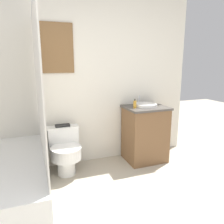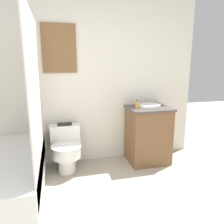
# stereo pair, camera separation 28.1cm
# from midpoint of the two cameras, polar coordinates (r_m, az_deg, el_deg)

# --- Properties ---
(wall_back) EXTENTS (3.39, 0.07, 2.50)m
(wall_back) POSITION_cam_midpoint_polar(r_m,az_deg,el_deg) (3.14, -10.90, 8.95)
(wall_back) COLOR silver
(wall_back) RESTS_ON ground_plane
(shower_area) EXTENTS (0.61, 1.55, 1.98)m
(shower_area) POSITION_cam_midpoint_polar(r_m,az_deg,el_deg) (2.58, -26.60, -15.30)
(shower_area) COLOR white
(shower_area) RESTS_ON ground_plane
(toilet) EXTENTS (0.42, 0.51, 0.61)m
(toilet) POSITION_cam_midpoint_polar(r_m,az_deg,el_deg) (3.03, -14.80, -9.65)
(toilet) COLOR white
(toilet) RESTS_ON ground_plane
(vanity) EXTENTS (0.60, 0.51, 0.83)m
(vanity) POSITION_cam_midpoint_polar(r_m,az_deg,el_deg) (3.30, 6.19, -5.64)
(vanity) COLOR brown
(vanity) RESTS_ON ground_plane
(sink) EXTENTS (0.34, 0.38, 0.13)m
(sink) POSITION_cam_midpoint_polar(r_m,az_deg,el_deg) (3.21, 6.20, 1.83)
(sink) COLOR white
(sink) RESTS_ON vanity
(soap_bottle) EXTENTS (0.04, 0.04, 0.13)m
(soap_bottle) POSITION_cam_midpoint_polar(r_m,az_deg,el_deg) (3.06, 3.38, 2.00)
(soap_bottle) COLOR gold
(soap_bottle) RESTS_ON vanity
(book_on_tank) EXTENTS (0.19, 0.10, 0.02)m
(book_on_tank) POSITION_cam_midpoint_polar(r_m,az_deg,el_deg) (3.06, -15.39, -3.46)
(book_on_tank) COLOR black
(book_on_tank) RESTS_ON toilet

